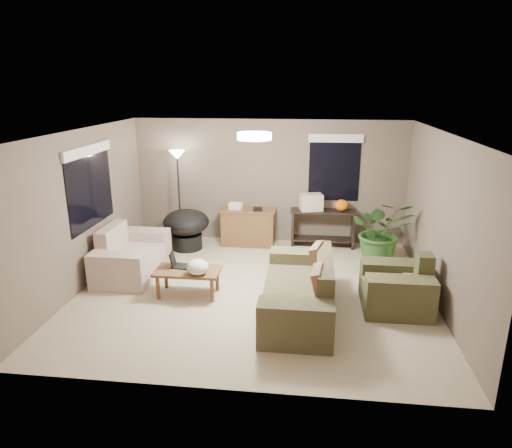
# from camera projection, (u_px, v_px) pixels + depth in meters

# --- Properties ---
(room_shell) EXTENTS (5.50, 5.50, 5.50)m
(room_shell) POSITION_uv_depth(u_px,v_px,m) (254.00, 215.00, 6.93)
(room_shell) COLOR #BAAB8A
(room_shell) RESTS_ON ground
(main_sofa) EXTENTS (0.95, 2.20, 0.85)m
(main_sofa) POSITION_uv_depth(u_px,v_px,m) (301.00, 293.00, 6.53)
(main_sofa) COLOR #4A442C
(main_sofa) RESTS_ON ground
(throw_pillows) EXTENTS (0.33, 1.38, 0.47)m
(throw_pillows) POSITION_uv_depth(u_px,v_px,m) (320.00, 271.00, 6.40)
(throw_pillows) COLOR #8C7251
(throw_pillows) RESTS_ON main_sofa
(loveseat) EXTENTS (0.90, 1.60, 0.85)m
(loveseat) POSITION_uv_depth(u_px,v_px,m) (131.00, 257.00, 7.87)
(loveseat) COLOR beige
(loveseat) RESTS_ON ground
(armchair) EXTENTS (0.95, 1.00, 0.85)m
(armchair) POSITION_uv_depth(u_px,v_px,m) (397.00, 289.00, 6.66)
(armchair) COLOR brown
(armchair) RESTS_ON ground
(coffee_table) EXTENTS (1.00, 0.55, 0.42)m
(coffee_table) POSITION_uv_depth(u_px,v_px,m) (188.00, 273.00, 7.05)
(coffee_table) COLOR brown
(coffee_table) RESTS_ON ground
(laptop) EXTENTS (0.38, 0.28, 0.24)m
(laptop) POSITION_uv_depth(u_px,v_px,m) (179.00, 263.00, 7.12)
(laptop) COLOR black
(laptop) RESTS_ON coffee_table
(plastic_bag) EXTENTS (0.39, 0.36, 0.23)m
(plastic_bag) POSITION_uv_depth(u_px,v_px,m) (198.00, 267.00, 6.83)
(plastic_bag) COLOR white
(plastic_bag) RESTS_ON coffee_table
(desk) EXTENTS (1.10, 0.50, 0.75)m
(desk) POSITION_uv_depth(u_px,v_px,m) (248.00, 227.00, 9.27)
(desk) COLOR brown
(desk) RESTS_ON ground
(desk_papers) EXTENTS (0.69, 0.28, 0.12)m
(desk_papers) POSITION_uv_depth(u_px,v_px,m) (240.00, 207.00, 9.15)
(desk_papers) COLOR silver
(desk_papers) RESTS_ON desk
(console_table) EXTENTS (1.30, 0.40, 0.75)m
(console_table) POSITION_uv_depth(u_px,v_px,m) (323.00, 225.00, 9.17)
(console_table) COLOR black
(console_table) RESTS_ON ground
(pumpkin) EXTENTS (0.35, 0.35, 0.23)m
(pumpkin) POSITION_uv_depth(u_px,v_px,m) (342.00, 205.00, 9.00)
(pumpkin) COLOR orange
(pumpkin) RESTS_ON console_table
(cardboard_box) EXTENTS (0.49, 0.41, 0.32)m
(cardboard_box) POSITION_uv_depth(u_px,v_px,m) (311.00, 202.00, 9.05)
(cardboard_box) COLOR beige
(cardboard_box) RESTS_ON console_table
(papasan_chair) EXTENTS (1.09, 1.09, 0.80)m
(papasan_chair) POSITION_uv_depth(u_px,v_px,m) (186.00, 226.00, 9.02)
(papasan_chair) COLOR black
(papasan_chair) RESTS_ON ground
(floor_lamp) EXTENTS (0.32, 0.32, 1.91)m
(floor_lamp) POSITION_uv_depth(u_px,v_px,m) (178.00, 166.00, 9.04)
(floor_lamp) COLOR black
(floor_lamp) RESTS_ON ground
(ceiling_fixture) EXTENTS (0.50, 0.50, 0.10)m
(ceiling_fixture) POSITION_uv_depth(u_px,v_px,m) (254.00, 136.00, 6.58)
(ceiling_fixture) COLOR white
(ceiling_fixture) RESTS_ON room_shell
(houseplant) EXTENTS (1.09, 1.21, 0.94)m
(houseplant) POSITION_uv_depth(u_px,v_px,m) (381.00, 238.00, 8.33)
(houseplant) COLOR #2D5923
(houseplant) RESTS_ON ground
(cat_scratching_post) EXTENTS (0.32, 0.32, 0.50)m
(cat_scratching_post) POSITION_uv_depth(u_px,v_px,m) (409.00, 291.00, 6.78)
(cat_scratching_post) COLOR tan
(cat_scratching_post) RESTS_ON ground
(window_left) EXTENTS (0.05, 1.56, 1.33)m
(window_left) POSITION_uv_depth(u_px,v_px,m) (89.00, 173.00, 7.36)
(window_left) COLOR black
(window_left) RESTS_ON room_shell
(window_back) EXTENTS (1.06, 0.05, 1.33)m
(window_back) POSITION_uv_depth(u_px,v_px,m) (335.00, 157.00, 8.98)
(window_back) COLOR black
(window_back) RESTS_ON room_shell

